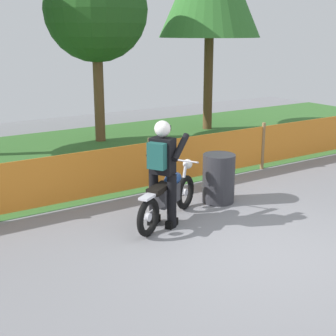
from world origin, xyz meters
TOP-DOWN VIEW (x-y plane):
  - ground at (0.00, 0.00)m, footprint 24.00×24.00m
  - grass_verge at (0.00, 6.39)m, footprint 24.00×6.63m
  - barrier_fence at (0.00, 3.07)m, footprint 11.75×0.08m
  - tree_near_left at (1.14, 7.67)m, footprint 2.74×2.74m
  - motorcycle_lead at (-0.54, 1.62)m, footprint 1.70×1.05m
  - rider_lead at (-0.72, 1.51)m, footprint 0.79×0.71m
  - oil_drum at (0.73, 1.91)m, footprint 0.58×0.58m

SIDE VIEW (x-z plane):
  - ground at x=0.00m, z-range -0.02..0.00m
  - grass_verge at x=0.00m, z-range 0.00..0.01m
  - motorcycle_lead at x=-0.54m, z-range -0.01..0.89m
  - oil_drum at x=0.73m, z-range 0.00..0.88m
  - barrier_fence at x=0.00m, z-range 0.02..1.07m
  - rider_lead at x=-0.72m, z-range 0.11..1.80m
  - tree_near_left at x=1.14m, z-range 1.06..5.96m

